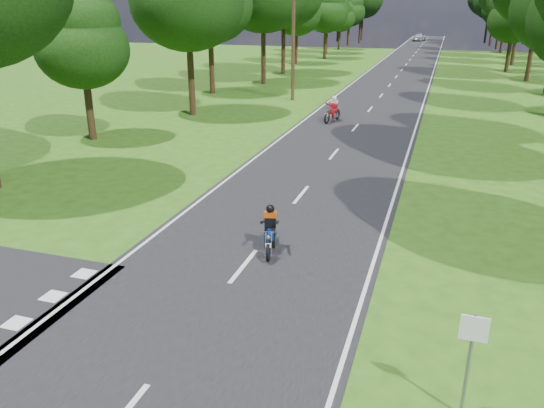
% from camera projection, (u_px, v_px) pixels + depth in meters
% --- Properties ---
extents(ground, '(160.00, 160.00, 0.00)m').
position_uv_depth(ground, '(213.00, 304.00, 12.46)').
color(ground, '#2B5413').
rests_on(ground, ground).
extents(main_road, '(7.00, 140.00, 0.02)m').
position_uv_depth(main_road, '(402.00, 70.00, 56.99)').
color(main_road, black).
rests_on(main_road, ground).
extents(road_markings, '(7.40, 140.00, 0.01)m').
position_uv_depth(road_markings, '(399.00, 72.00, 55.35)').
color(road_markings, silver).
rests_on(road_markings, main_road).
extents(telegraph_pole, '(1.20, 0.26, 8.00)m').
position_uv_depth(telegraph_pole, '(293.00, 43.00, 37.69)').
color(telegraph_pole, '#382616').
rests_on(telegraph_pole, ground).
extents(road_sign, '(0.45, 0.07, 2.00)m').
position_uv_depth(road_sign, '(471.00, 349.00, 8.61)').
color(road_sign, slate).
rests_on(road_sign, ground).
extents(rider_near_blue, '(0.91, 1.68, 1.33)m').
position_uv_depth(rider_near_blue, '(270.00, 229.00, 14.90)').
color(rider_near_blue, '#0D3197').
rests_on(rider_near_blue, main_road).
extents(rider_far_red, '(0.99, 1.89, 1.50)m').
position_uv_depth(rider_far_red, '(332.00, 109.00, 31.59)').
color(rider_far_red, '#B50D14').
rests_on(rider_far_red, main_road).
extents(distant_car, '(2.66, 4.70, 1.51)m').
position_uv_depth(distant_car, '(419.00, 37.00, 102.80)').
color(distant_car, silver).
rests_on(distant_car, main_road).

